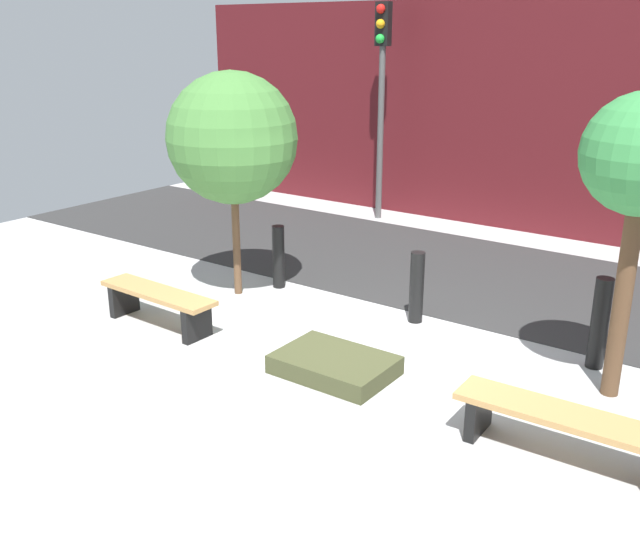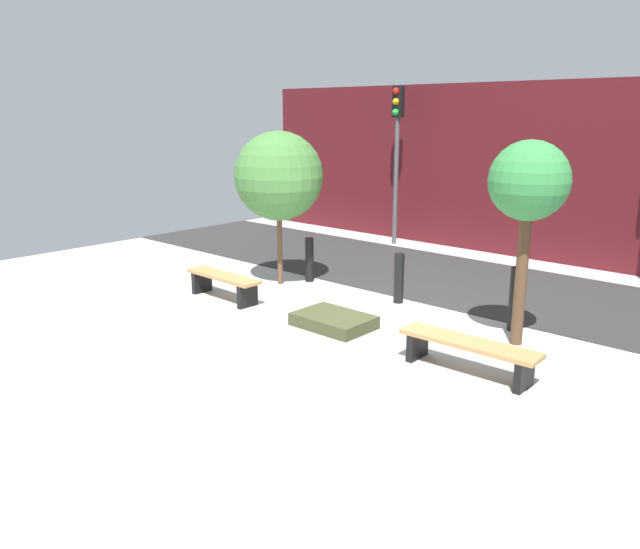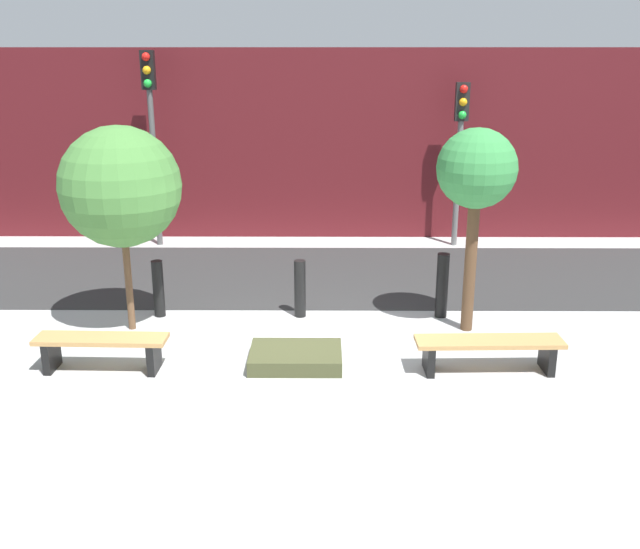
{
  "view_description": "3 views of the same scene",
  "coord_description": "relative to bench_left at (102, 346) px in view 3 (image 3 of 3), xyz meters",
  "views": [
    {
      "loc": [
        3.98,
        -6.16,
        3.54
      ],
      "look_at": [
        -0.13,
        -0.46,
        1.15
      ],
      "focal_mm": 40.0,
      "sensor_mm": 36.0,
      "label": 1
    },
    {
      "loc": [
        6.34,
        -7.71,
        3.4
      ],
      "look_at": [
        -0.21,
        -0.46,
        0.87
      ],
      "focal_mm": 35.0,
      "sensor_mm": 36.0,
      "label": 2
    },
    {
      "loc": [
        0.39,
        -9.24,
        4.11
      ],
      "look_at": [
        0.33,
        -0.23,
        1.24
      ],
      "focal_mm": 40.0,
      "sensor_mm": 36.0,
      "label": 3
    }
  ],
  "objects": [
    {
      "name": "bollard_left",
      "position": [
        2.56,
        2.03,
        0.12
      ],
      "size": [
        0.18,
        0.18,
        0.93
      ],
      "primitive_type": "cylinder",
      "color": "black",
      "rests_on": "ground"
    },
    {
      "name": "traffic_light_mid_west",
      "position": [
        5.79,
        6.39,
        2.05
      ],
      "size": [
        0.28,
        0.27,
        3.45
      ],
      "color": "slate",
      "rests_on": "ground"
    },
    {
      "name": "bollard_far_left",
      "position": [
        0.31,
        2.03,
        0.12
      ],
      "size": [
        0.18,
        0.18,
        0.92
      ],
      "primitive_type": "cylinder",
      "color": "black",
      "rests_on": "ground"
    },
    {
      "name": "tree_behind_left_bench",
      "position": [
        0.0,
        1.48,
        1.86
      ],
      "size": [
        1.76,
        1.76,
        3.08
      ],
      "color": "brown",
      "rests_on": "ground"
    },
    {
      "name": "tree_behind_right_bench",
      "position": [
        5.13,
        1.48,
        2.07
      ],
      "size": [
        1.16,
        1.16,
        3.05
      ],
      "color": "#523824",
      "rests_on": "ground"
    },
    {
      "name": "road_strip",
      "position": [
        2.56,
        4.19,
        -0.34
      ],
      "size": [
        18.0,
        3.83,
        0.01
      ],
      "primitive_type": "cube",
      "color": "#2D2D2D",
      "rests_on": "ground"
    },
    {
      "name": "bench_right",
      "position": [
        5.13,
        0.0,
        -0.01
      ],
      "size": [
        1.95,
        0.49,
        0.46
      ],
      "rotation": [
        0.0,
        0.0,
        0.03
      ],
      "color": "black",
      "rests_on": "ground"
    },
    {
      "name": "building_facade",
      "position": [
        2.56,
        7.33,
        1.72
      ],
      "size": [
        16.2,
        0.5,
        4.13
      ],
      "primitive_type": "cube",
      "color": "#511419",
      "rests_on": "ground"
    },
    {
      "name": "ground_plane",
      "position": [
        2.56,
        0.56,
        -0.34
      ],
      "size": [
        18.0,
        18.0,
        0.0
      ],
      "primitive_type": "plane",
      "color": "#A9A9A9"
    },
    {
      "name": "planter_bed",
      "position": [
        2.56,
        0.2,
        -0.24
      ],
      "size": [
        1.25,
        0.87,
        0.21
      ],
      "primitive_type": "cube",
      "color": "#3F4227",
      "rests_on": "ground"
    },
    {
      "name": "traffic_light_west",
      "position": [
        -0.66,
        6.39,
        2.45
      ],
      "size": [
        0.28,
        0.27,
        4.08
      ],
      "color": "#4F4F4F",
      "rests_on": "ground"
    },
    {
      "name": "bollard_center",
      "position": [
        4.82,
        2.03,
        0.18
      ],
      "size": [
        0.19,
        0.19,
        1.05
      ],
      "primitive_type": "cylinder",
      "color": "black",
      "rests_on": "ground"
    },
    {
      "name": "bench_left",
      "position": [
        0.0,
        0.0,
        0.0
      ],
      "size": [
        1.75,
        0.46,
        0.48
      ],
      "rotation": [
        0.0,
        0.0,
        -0.03
      ],
      "color": "black",
      "rests_on": "ground"
    }
  ]
}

